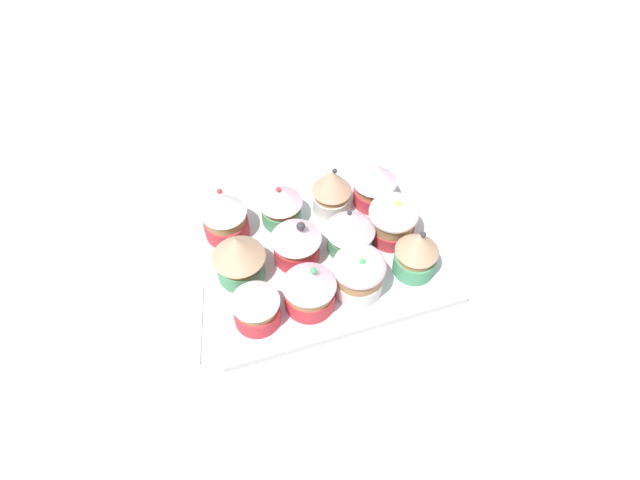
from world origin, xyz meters
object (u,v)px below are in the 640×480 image
at_px(cupcake_1, 309,286).
at_px(cupcake_9, 281,203).
at_px(cupcake_2, 359,273).
at_px(cupcake_8, 224,214).
at_px(cupcake_4, 238,254).
at_px(napkin, 138,327).
at_px(cupcake_6, 350,228).
at_px(baking_tray, 320,257).
at_px(cupcake_7, 394,222).
at_px(cupcake_11, 375,184).
at_px(cupcake_0, 256,304).
at_px(cupcake_5, 296,240).
at_px(cupcake_3, 417,253).
at_px(cupcake_10, 332,190).

bearing_deg(cupcake_1, cupcake_9, 88.63).
distance_m(cupcake_2, cupcake_8, 0.19).
height_order(cupcake_4, napkin, cupcake_4).
bearing_deg(cupcake_6, cupcake_4, 178.89).
distance_m(cupcake_4, cupcake_8, 0.07).
relative_size(baking_tray, cupcake_7, 4.56).
distance_m(cupcake_2, cupcake_9, 0.15).
bearing_deg(cupcake_4, cupcake_11, 16.86).
bearing_deg(napkin, baking_tray, 7.40).
bearing_deg(cupcake_0, cupcake_6, 26.69).
bearing_deg(cupcake_8, napkin, -142.39).
bearing_deg(cupcake_0, cupcake_9, 63.96).
xyz_separation_m(cupcake_6, napkin, (-0.28, -0.03, -0.05)).
distance_m(cupcake_4, cupcake_9, 0.10).
bearing_deg(cupcake_5, cupcake_3, -25.48).
distance_m(cupcake_4, cupcake_5, 0.07).
height_order(cupcake_0, cupcake_7, same).
bearing_deg(cupcake_10, cupcake_2, -94.83).
relative_size(cupcake_2, cupcake_8, 0.86).
height_order(cupcake_7, napkin, cupcake_7).
bearing_deg(cupcake_8, cupcake_10, -0.58).
distance_m(baking_tray, cupcake_7, 0.11).
bearing_deg(cupcake_0, cupcake_8, 92.40).
bearing_deg(cupcake_7, cupcake_0, -161.86).
bearing_deg(cupcake_7, cupcake_4, 177.66).
bearing_deg(cupcake_3, cupcake_9, 136.37).
relative_size(baking_tray, cupcake_10, 4.15).
height_order(cupcake_1, cupcake_5, cupcake_1).
bearing_deg(cupcake_4, cupcake_2, -27.63).
relative_size(cupcake_7, napkin, 0.44).
bearing_deg(cupcake_4, cupcake_0, -87.25).
relative_size(cupcake_6, cupcake_7, 1.06).
height_order(cupcake_9, napkin, cupcake_9).
distance_m(cupcake_2, cupcake_3, 0.08).
bearing_deg(napkin, cupcake_0, -15.29).
relative_size(cupcake_2, cupcake_3, 0.94).
bearing_deg(cupcake_10, napkin, -160.02).
distance_m(cupcake_5, cupcake_7, 0.13).
relative_size(cupcake_0, cupcake_1, 0.90).
distance_m(cupcake_6, cupcake_11, 0.09).
relative_size(cupcake_0, cupcake_2, 1.00).
relative_size(cupcake_11, napkin, 0.44).
bearing_deg(cupcake_8, cupcake_11, -1.75).
relative_size(cupcake_3, napkin, 0.48).
height_order(baking_tray, napkin, baking_tray).
xyz_separation_m(cupcake_2, napkin, (-0.27, 0.03, -0.04)).
bearing_deg(cupcake_2, cupcake_0, -177.96).
bearing_deg(cupcake_2, napkin, 172.85).
bearing_deg(cupcake_0, napkin, 164.71).
bearing_deg(cupcake_4, cupcake_1, -45.92).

